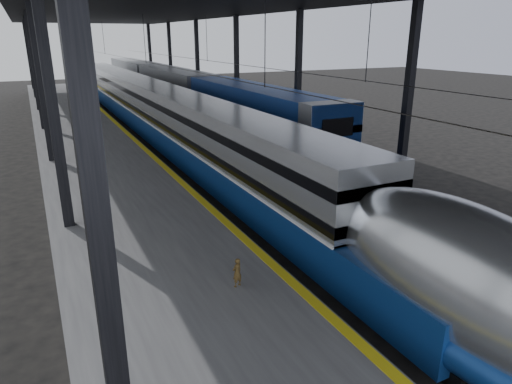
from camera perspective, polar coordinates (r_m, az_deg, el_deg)
ground at (r=15.00m, az=2.92°, el=-10.54°), size 160.00×160.00×0.00m
platform at (r=32.26m, az=-20.40°, el=5.41°), size 6.00×80.00×1.00m
yellow_strip at (r=32.53m, az=-15.59°, el=6.92°), size 0.30×80.00×0.01m
rails at (r=34.02m, az=-6.81°, el=6.39°), size 6.52×80.00×0.16m
canopy at (r=32.52m, az=-12.11°, el=21.59°), size 18.00×75.00×9.47m
tgv_train at (r=35.38m, az=-12.20°, el=9.53°), size 2.79×65.20×3.99m
second_train at (r=47.76m, az=-9.87°, el=12.37°), size 3.11×56.05×4.28m
child at (r=12.32m, az=-2.39°, el=-10.02°), size 0.35×0.29×0.82m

